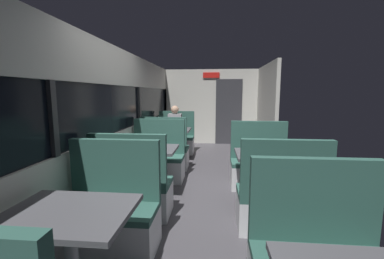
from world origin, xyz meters
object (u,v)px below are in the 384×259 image
(dining_table_near_window, at_px, (69,224))
(bench_rear_aisle_facing_end, at_px, (280,203))
(bench_far_window_facing_entry, at_px, (176,141))
(seated_passenger, at_px, (175,133))
(bench_rear_aisle_facing_entry, at_px, (259,168))
(bench_near_window_facing_entry, at_px, (111,217))
(bench_mid_window_facing_entry, at_px, (158,162))
(bench_far_window_facing_end, at_px, (165,153))
(dining_table_far_window, at_px, (171,133))
(dining_table_mid_window, at_px, (147,154))
(bench_mid_window_facing_end, at_px, (133,191))
(dining_table_rear_aisle, at_px, (268,161))

(dining_table_near_window, relative_size, bench_rear_aisle_facing_end, 0.82)
(bench_far_window_facing_entry, xyz_separation_m, seated_passenger, (0.00, -0.07, 0.21))
(bench_far_window_facing_entry, xyz_separation_m, bench_rear_aisle_facing_entry, (1.79, -2.30, 0.00))
(bench_near_window_facing_entry, distance_m, bench_mid_window_facing_entry, 2.10)
(bench_rear_aisle_facing_entry, bearing_deg, bench_far_window_facing_end, 153.33)
(dining_table_far_window, height_order, seated_passenger, seated_passenger)
(bench_mid_window_facing_entry, relative_size, dining_table_far_window, 1.22)
(seated_passenger, bearing_deg, bench_far_window_facing_entry, 90.00)
(dining_table_mid_window, distance_m, dining_table_far_window, 2.10)
(bench_mid_window_facing_entry, xyz_separation_m, dining_table_far_window, (0.00, 1.40, 0.31))
(dining_table_near_window, relative_size, bench_mid_window_facing_end, 0.82)
(bench_mid_window_facing_entry, bearing_deg, dining_table_mid_window, -90.00)
(seated_passenger, bearing_deg, bench_rear_aisle_facing_entry, -51.19)
(bench_mid_window_facing_end, distance_m, bench_far_window_facing_entry, 3.50)
(bench_rear_aisle_facing_end, bearing_deg, bench_rear_aisle_facing_entry, 90.00)
(bench_near_window_facing_entry, xyz_separation_m, bench_rear_aisle_facing_end, (1.79, 0.50, 0.00))
(dining_table_rear_aisle, xyz_separation_m, seated_passenger, (-1.79, 2.92, -0.10))
(bench_rear_aisle_facing_entry, bearing_deg, bench_rear_aisle_facing_end, -90.00)
(dining_table_mid_window, distance_m, bench_mid_window_facing_entry, 0.77)
(bench_mid_window_facing_end, distance_m, bench_rear_aisle_facing_end, 1.80)
(bench_mid_window_facing_entry, bearing_deg, bench_rear_aisle_facing_entry, -6.38)
(bench_near_window_facing_entry, xyz_separation_m, dining_table_mid_window, (0.00, 1.40, 0.31))
(dining_table_rear_aisle, bearing_deg, bench_mid_window_facing_end, -164.41)
(seated_passenger, bearing_deg, dining_table_far_window, -90.00)
(dining_table_near_window, height_order, bench_rear_aisle_facing_entry, bench_rear_aisle_facing_entry)
(bench_far_window_facing_end, bearing_deg, dining_table_mid_window, -90.00)
(bench_near_window_facing_entry, bearing_deg, bench_far_window_facing_end, 90.00)
(bench_mid_window_facing_end, xyz_separation_m, dining_table_far_window, (0.00, 2.80, 0.31))
(dining_table_near_window, distance_m, dining_table_rear_aisle, 2.61)
(dining_table_mid_window, distance_m, seated_passenger, 2.73)
(dining_table_near_window, height_order, dining_table_mid_window, same)
(bench_near_window_facing_entry, distance_m, bench_far_window_facing_entry, 4.20)
(dining_table_mid_window, bearing_deg, bench_far_window_facing_end, 90.00)
(bench_mid_window_facing_end, distance_m, bench_mid_window_facing_entry, 1.40)
(bench_rear_aisle_facing_end, bearing_deg, bench_mid_window_facing_entry, 138.23)
(bench_near_window_facing_entry, bearing_deg, seated_passenger, 90.00)
(bench_rear_aisle_facing_end, xyz_separation_m, bench_rear_aisle_facing_entry, (0.00, 1.40, 0.00))
(bench_rear_aisle_facing_end, bearing_deg, bench_near_window_facing_entry, -164.43)
(dining_table_far_window, distance_m, seated_passenger, 0.64)
(dining_table_near_window, height_order, bench_rear_aisle_facing_end, bench_rear_aisle_facing_end)
(dining_table_rear_aisle, height_order, bench_rear_aisle_facing_end, bench_rear_aisle_facing_end)
(bench_far_window_facing_entry, distance_m, dining_table_rear_aisle, 3.50)
(dining_table_near_window, bearing_deg, dining_table_rear_aisle, 46.67)
(dining_table_rear_aisle, bearing_deg, dining_table_far_window, 127.92)
(dining_table_mid_window, bearing_deg, bench_far_window_facing_entry, 90.00)
(dining_table_mid_window, relative_size, bench_far_window_facing_end, 0.82)
(dining_table_rear_aisle, bearing_deg, bench_rear_aisle_facing_end, -90.00)
(dining_table_near_window, bearing_deg, bench_rear_aisle_facing_end, 33.80)
(dining_table_rear_aisle, bearing_deg, bench_far_window_facing_entry, 120.85)
(dining_table_far_window, relative_size, bench_rear_aisle_facing_end, 0.82)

